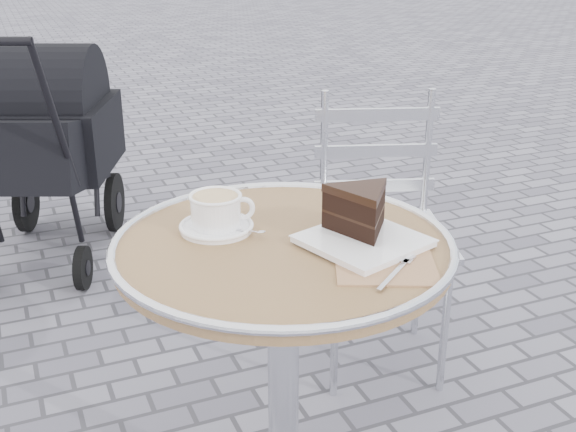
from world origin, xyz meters
name	(u,v)px	position (x,y,z in m)	size (l,w,h in m)	color
cafe_table	(283,311)	(0.00, 0.00, 0.57)	(0.72, 0.72, 0.74)	silver
cappuccino_set	(217,214)	(-0.11, 0.11, 0.77)	(0.16, 0.16, 0.08)	white
cake_plate_set	(362,217)	(0.15, -0.06, 0.78)	(0.27, 0.36, 0.12)	#A37659
bistro_chair	(379,199)	(0.56, 0.58, 0.54)	(0.49, 0.49, 0.87)	silver
baby_stroller	(46,151)	(-0.33, 1.80, 0.46)	(0.77, 1.07, 1.01)	black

